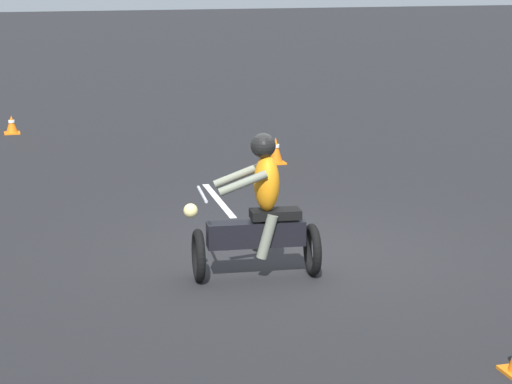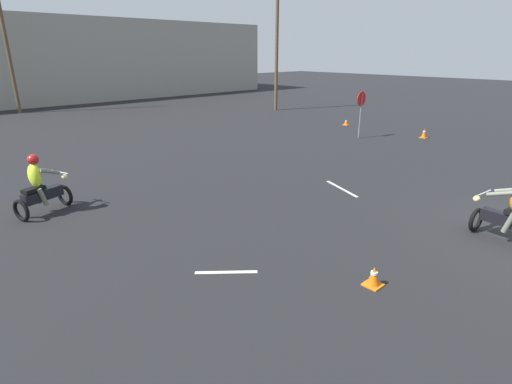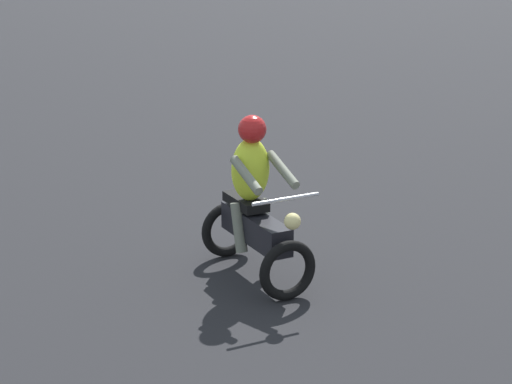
{
  "view_description": "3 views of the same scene",
  "coord_description": "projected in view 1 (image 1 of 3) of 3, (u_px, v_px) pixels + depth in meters",
  "views": [
    {
      "loc": [
        -11.13,
        3.74,
        3.51
      ],
      "look_at": [
        -0.81,
        0.76,
        1.0
      ],
      "focal_mm": 70.0,
      "sensor_mm": 36.0,
      "label": 1
    },
    {
      "loc": [
        -10.71,
        -1.49,
        4.16
      ],
      "look_at": [
        -4.44,
        5.27,
        0.9
      ],
      "focal_mm": 28.0,
      "sensor_mm": 36.0,
      "label": 2
    },
    {
      "loc": [
        1.2,
        8.47,
        3.87
      ],
      "look_at": [
        -8.07,
        9.79,
        0.9
      ],
      "focal_mm": 70.0,
      "sensor_mm": 36.0,
      "label": 3
    }
  ],
  "objects": [
    {
      "name": "ground_plane",
      "position": [
        297.0,
        253.0,
        12.22
      ],
      "size": [
        120.0,
        120.0,
        0.0
      ],
      "primitive_type": "plane",
      "color": "black"
    },
    {
      "name": "lane_stripe_e",
      "position": [
        218.0,
        200.0,
        14.9
      ],
      "size": [
        2.19,
        0.21,
        0.01
      ],
      "primitive_type": "cube",
      "rotation": [
        0.0,
        0.0,
        1.52
      ],
      "color": "silver",
      "rests_on": "ground"
    },
    {
      "name": "motorcycle_rider_foreground",
      "position": [
        259.0,
        216.0,
        11.1
      ],
      "size": [
        0.78,
        1.54,
        1.66
      ],
      "rotation": [
        0.0,
        0.0,
        6.18
      ],
      "color": "black",
      "rests_on": "ground"
    },
    {
      "name": "traffic_cone_far_left",
      "position": [
        276.0,
        151.0,
        17.53
      ],
      "size": [
        0.32,
        0.32,
        0.47
      ],
      "color": "orange",
      "rests_on": "ground"
    },
    {
      "name": "traffic_cone_mid_left",
      "position": [
        12.0,
        125.0,
        20.54
      ],
      "size": [
        0.32,
        0.32,
        0.38
      ],
      "color": "orange",
      "rests_on": "ground"
    }
  ]
}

